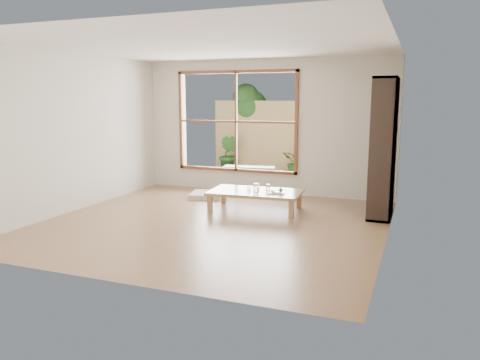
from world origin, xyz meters
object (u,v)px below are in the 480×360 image
at_px(food_tray, 277,192).
at_px(bookshelf, 383,148).
at_px(low_table, 255,193).
at_px(garden_bench, 249,169).

bearing_deg(food_tray, bookshelf, -3.55).
bearing_deg(low_table, garden_bench, 108.61).
relative_size(food_tray, garden_bench, 0.28).
relative_size(low_table, food_tray, 4.80).
xyz_separation_m(bookshelf, garden_bench, (-2.94, 1.89, -0.77)).
distance_m(low_table, bookshelf, 2.18).
bearing_deg(bookshelf, low_table, -169.04).
height_order(low_table, bookshelf, bookshelf).
xyz_separation_m(low_table, food_tray, (0.39, -0.07, 0.06)).
bearing_deg(food_tray, low_table, 150.77).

